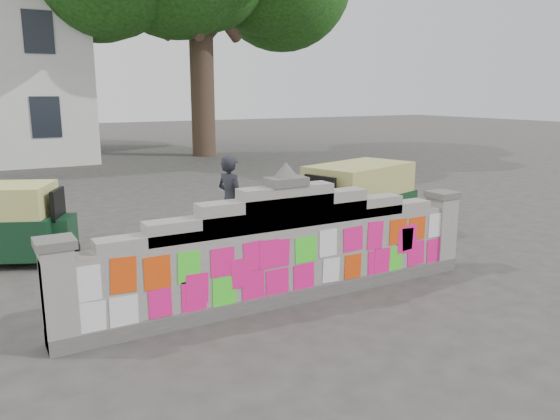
{
  "coord_description": "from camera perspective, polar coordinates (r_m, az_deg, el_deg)",
  "views": [
    {
      "loc": [
        -3.74,
        -6.4,
        2.93
      ],
      "look_at": [
        0.48,
        1.0,
        1.1
      ],
      "focal_mm": 35.0,
      "sensor_mm": 36.0,
      "label": 1
    }
  ],
  "objects": [
    {
      "name": "ground",
      "position": [
        7.97,
        0.6,
        -9.44
      ],
      "size": [
        100.0,
        100.0,
        0.0
      ],
      "primitive_type": "plane",
      "color": "#383533",
      "rests_on": "ground"
    },
    {
      "name": "parapet_wall",
      "position": [
        7.72,
        0.63,
        -4.28
      ],
      "size": [
        6.48,
        0.44,
        2.01
      ],
      "color": "#4C4C49",
      "rests_on": "ground"
    },
    {
      "name": "cyclist_bike",
      "position": [
        9.87,
        -5.11,
        -2.31
      ],
      "size": [
        1.92,
        1.18,
        0.95
      ],
      "primitive_type": "imported",
      "rotation": [
        0.0,
        0.0,
        1.9
      ],
      "color": "black",
      "rests_on": "ground"
    },
    {
      "name": "cyclist_rider",
      "position": [
        9.8,
        -5.14,
        -0.43
      ],
      "size": [
        0.56,
        0.68,
        1.62
      ],
      "primitive_type": "imported",
      "rotation": [
        0.0,
        0.0,
        1.9
      ],
      "color": "#22232A",
      "rests_on": "ground"
    },
    {
      "name": "pedestrian",
      "position": [
        10.81,
        5.86,
        0.47
      ],
      "size": [
        0.65,
        0.79,
        1.51
      ],
      "primitive_type": "imported",
      "rotation": [
        0.0,
        0.0,
        -1.47
      ],
      "color": "#238024",
      "rests_on": "ground"
    },
    {
      "name": "rickshaw_right",
      "position": [
        11.07,
        8.01,
        0.92
      ],
      "size": [
        2.87,
        1.93,
        1.54
      ],
      "rotation": [
        0.0,
        0.0,
        3.44
      ],
      "color": "black",
      "rests_on": "ground"
    }
  ]
}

